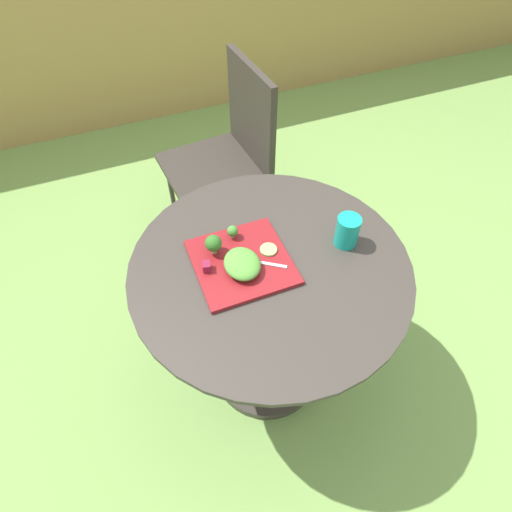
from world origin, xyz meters
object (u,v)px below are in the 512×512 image
object	(u,v)px
patio_chair	(230,148)
salad_plate	(242,262)
fork	(257,262)
drinking_glass	(346,231)

from	to	relation	value
patio_chair	salad_plate	world-z (taller)	patio_chair
salad_plate	fork	bearing A→B (deg)	-31.52
patio_chair	fork	distance (m)	0.88
patio_chair	drinking_glass	xyz separation A→B (m)	(0.10, -0.85, 0.23)
patio_chair	fork	size ratio (longest dim) A/B	6.57
patio_chair	drinking_glass	distance (m)	0.89
patio_chair	salad_plate	bearing A→B (deg)	-106.47
drinking_glass	fork	xyz separation A→B (m)	(-0.30, 0.01, -0.03)
salad_plate	drinking_glass	size ratio (longest dim) A/B	2.75
salad_plate	drinking_glass	world-z (taller)	drinking_glass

